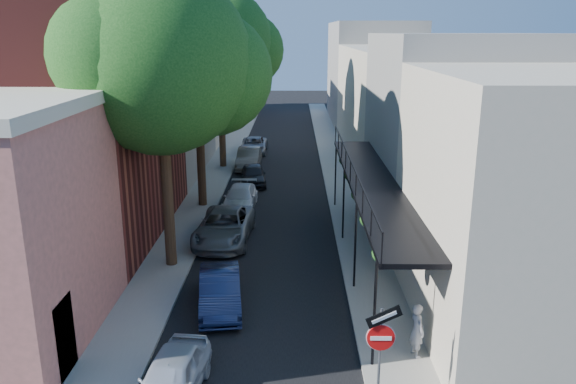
{
  "coord_description": "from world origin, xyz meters",
  "views": [
    {
      "loc": [
        1.09,
        -10.78,
        9.07
      ],
      "look_at": [
        0.86,
        11.12,
        2.8
      ],
      "focal_mm": 35.0,
      "sensor_mm": 36.0,
      "label": 1
    }
  ],
  "objects_px": {
    "sign_post": "(381,342)",
    "parked_car_f": "(249,158)",
    "oak_near": "(173,65)",
    "parked_car_e": "(253,175)",
    "oak_mid": "(205,73)",
    "parked_car_g": "(254,145)",
    "parked_car_a": "(172,378)",
    "parked_car_b": "(220,291)",
    "oak_far": "(227,45)",
    "parked_car_d": "(240,198)",
    "parked_car_c": "(225,226)",
    "pedestrian": "(417,330)"
  },
  "relations": [
    {
      "from": "oak_mid",
      "to": "parked_car_g",
      "type": "height_order",
      "value": "oak_mid"
    },
    {
      "from": "parked_car_d",
      "to": "parked_car_g",
      "type": "height_order",
      "value": "parked_car_g"
    },
    {
      "from": "parked_car_c",
      "to": "parked_car_f",
      "type": "distance_m",
      "value": 13.99
    },
    {
      "from": "parked_car_a",
      "to": "sign_post",
      "type": "bearing_deg",
      "value": -0.56
    },
    {
      "from": "parked_car_d",
      "to": "parked_car_g",
      "type": "distance_m",
      "value": 14.28
    },
    {
      "from": "sign_post",
      "to": "parked_car_d",
      "type": "bearing_deg",
      "value": 106.37
    },
    {
      "from": "parked_car_d",
      "to": "parked_car_f",
      "type": "xyz_separation_m",
      "value": [
        -0.25,
        9.15,
        0.11
      ]
    },
    {
      "from": "oak_far",
      "to": "parked_car_d",
      "type": "relative_size",
      "value": 2.92
    },
    {
      "from": "sign_post",
      "to": "parked_car_d",
      "type": "xyz_separation_m",
      "value": [
        -4.91,
        16.71,
        -1.45
      ]
    },
    {
      "from": "parked_car_a",
      "to": "parked_car_b",
      "type": "relative_size",
      "value": 0.92
    },
    {
      "from": "oak_near",
      "to": "parked_car_b",
      "type": "height_order",
      "value": "oak_near"
    },
    {
      "from": "sign_post",
      "to": "parked_car_f",
      "type": "relative_size",
      "value": 0.7
    },
    {
      "from": "sign_post",
      "to": "pedestrian",
      "type": "relative_size",
      "value": 1.85
    },
    {
      "from": "parked_car_f",
      "to": "parked_car_c",
      "type": "bearing_deg",
      "value": -89.02
    },
    {
      "from": "sign_post",
      "to": "oak_near",
      "type": "height_order",
      "value": "oak_near"
    },
    {
      "from": "oak_mid",
      "to": "pedestrian",
      "type": "bearing_deg",
      "value": -61.49
    },
    {
      "from": "sign_post",
      "to": "pedestrian",
      "type": "distance_m",
      "value": 3.08
    },
    {
      "from": "parked_car_a",
      "to": "oak_near",
      "type": "bearing_deg",
      "value": 105.17
    },
    {
      "from": "oak_mid",
      "to": "parked_car_d",
      "type": "xyz_separation_m",
      "value": [
        1.67,
        -0.55,
        -6.47
      ]
    },
    {
      "from": "oak_mid",
      "to": "parked_car_c",
      "type": "distance_m",
      "value": 8.46
    },
    {
      "from": "oak_far",
      "to": "parked_car_d",
      "type": "bearing_deg",
      "value": -80.5
    },
    {
      "from": "parked_car_b",
      "to": "oak_far",
      "type": "bearing_deg",
      "value": 87.67
    },
    {
      "from": "parked_car_a",
      "to": "oak_mid",
      "type": "bearing_deg",
      "value": 101.1
    },
    {
      "from": "parked_car_e",
      "to": "parked_car_f",
      "type": "distance_m",
      "value": 4.29
    },
    {
      "from": "sign_post",
      "to": "parked_car_f",
      "type": "height_order",
      "value": "sign_post"
    },
    {
      "from": "oak_near",
      "to": "oak_far",
      "type": "distance_m",
      "value": 17.01
    },
    {
      "from": "oak_near",
      "to": "oak_far",
      "type": "relative_size",
      "value": 0.96
    },
    {
      "from": "parked_car_e",
      "to": "parked_car_g",
      "type": "xyz_separation_m",
      "value": [
        -0.63,
        9.37,
        -0.02
      ]
    },
    {
      "from": "oak_mid",
      "to": "oak_far",
      "type": "distance_m",
      "value": 9.12
    },
    {
      "from": "oak_near",
      "to": "parked_car_a",
      "type": "height_order",
      "value": "oak_near"
    },
    {
      "from": "parked_car_d",
      "to": "parked_car_f",
      "type": "distance_m",
      "value": 9.16
    },
    {
      "from": "parked_car_e",
      "to": "oak_mid",
      "type": "bearing_deg",
      "value": -121.07
    },
    {
      "from": "oak_far",
      "to": "parked_car_c",
      "type": "distance_m",
      "value": 16.35
    },
    {
      "from": "pedestrian",
      "to": "oak_near",
      "type": "bearing_deg",
      "value": 31.34
    },
    {
      "from": "parked_car_c",
      "to": "parked_car_g",
      "type": "distance_m",
      "value": 19.12
    },
    {
      "from": "oak_near",
      "to": "parked_car_c",
      "type": "bearing_deg",
      "value": 62.04
    },
    {
      "from": "parked_car_b",
      "to": "parked_car_g",
      "type": "xyz_separation_m",
      "value": [
        -0.63,
        25.43,
        -0.04
      ]
    },
    {
      "from": "oak_mid",
      "to": "parked_car_c",
      "type": "relative_size",
      "value": 2.03
    },
    {
      "from": "oak_near",
      "to": "parked_car_e",
      "type": "relative_size",
      "value": 3.14
    },
    {
      "from": "oak_far",
      "to": "sign_post",
      "type": "bearing_deg",
      "value": -76.09
    },
    {
      "from": "parked_car_a",
      "to": "parked_car_c",
      "type": "relative_size",
      "value": 0.71
    },
    {
      "from": "parked_car_e",
      "to": "parked_car_f",
      "type": "relative_size",
      "value": 0.85
    },
    {
      "from": "sign_post",
      "to": "parked_car_b",
      "type": "bearing_deg",
      "value": 129.4
    },
    {
      "from": "parked_car_e",
      "to": "parked_car_f",
      "type": "height_order",
      "value": "parked_car_f"
    },
    {
      "from": "sign_post",
      "to": "parked_car_a",
      "type": "distance_m",
      "value": 5.39
    },
    {
      "from": "parked_car_a",
      "to": "parked_car_d",
      "type": "bearing_deg",
      "value": 95.33
    },
    {
      "from": "pedestrian",
      "to": "parked_car_a",
      "type": "bearing_deg",
      "value": 87.67
    },
    {
      "from": "oak_mid",
      "to": "parked_car_c",
      "type": "height_order",
      "value": "oak_mid"
    },
    {
      "from": "oak_near",
      "to": "parked_car_f",
      "type": "xyz_separation_m",
      "value": [
        1.37,
        16.57,
        -7.18
      ]
    },
    {
      "from": "oak_near",
      "to": "parked_car_f",
      "type": "bearing_deg",
      "value": 85.28
    }
  ]
}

